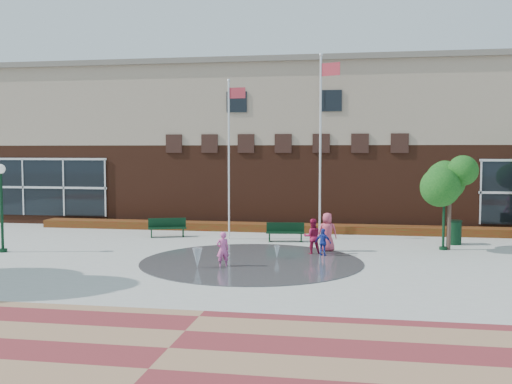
% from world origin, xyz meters
% --- Properties ---
extents(ground, '(120.00, 120.00, 0.00)m').
position_xyz_m(ground, '(0.00, 0.00, 0.00)').
color(ground, '#666056').
rests_on(ground, ground).
extents(plaza_concrete, '(46.00, 18.00, 0.01)m').
position_xyz_m(plaza_concrete, '(0.00, 4.00, 0.00)').
color(plaza_concrete, '#A8A8A0').
rests_on(plaza_concrete, ground).
extents(paver_band, '(46.00, 6.00, 0.01)m').
position_xyz_m(paver_band, '(0.00, -7.00, 0.00)').
color(paver_band, maroon).
rests_on(paver_band, ground).
extents(splash_pad, '(8.40, 8.40, 0.01)m').
position_xyz_m(splash_pad, '(0.00, 3.00, 0.00)').
color(splash_pad, '#383A3D').
rests_on(splash_pad, ground).
extents(library_building, '(44.40, 10.40, 9.20)m').
position_xyz_m(library_building, '(0.00, 17.48, 4.64)').
color(library_building, '#4B2417').
rests_on(library_building, ground).
extents(flower_bed, '(26.00, 1.20, 0.40)m').
position_xyz_m(flower_bed, '(0.00, 11.60, 0.00)').
color(flower_bed, maroon).
rests_on(flower_bed, ground).
extents(flagpole_left, '(0.89, 0.17, 7.56)m').
position_xyz_m(flagpole_left, '(-2.05, 8.60, 4.21)').
color(flagpole_left, white).
rests_on(flagpole_left, ground).
extents(flagpole_right, '(1.04, 0.49, 8.97)m').
position_xyz_m(flagpole_right, '(2.12, 10.66, 5.01)').
color(flagpole_right, white).
rests_on(flagpole_right, ground).
extents(lamp_left, '(0.39, 0.39, 3.66)m').
position_xyz_m(lamp_left, '(-10.56, 3.43, 2.27)').
color(lamp_left, black).
rests_on(lamp_left, ground).
extents(lamp_right, '(0.36, 0.36, 3.43)m').
position_xyz_m(lamp_right, '(7.52, 7.11, 2.13)').
color(lamp_right, black).
rests_on(lamp_right, ground).
extents(bench_left, '(1.89, 1.09, 0.92)m').
position_xyz_m(bench_left, '(-5.20, 8.75, 0.30)').
color(bench_left, black).
rests_on(bench_left, ground).
extents(bench_mid, '(1.80, 0.69, 0.88)m').
position_xyz_m(bench_mid, '(0.65, 8.24, 0.29)').
color(bench_mid, black).
rests_on(bench_mid, ground).
extents(trash_can, '(0.67, 0.67, 1.11)m').
position_xyz_m(trash_can, '(8.20, 8.71, 0.56)').
color(trash_can, black).
rests_on(trash_can, ground).
extents(tree_mid, '(2.51, 2.51, 4.24)m').
position_xyz_m(tree_mid, '(7.74, 7.15, 3.08)').
color(tree_mid, '#3F2D25').
rests_on(tree_mid, ground).
extents(water_jet_a, '(0.37, 0.37, 0.71)m').
position_xyz_m(water_jet_a, '(-1.68, 1.44, 0.00)').
color(water_jet_a, white).
rests_on(water_jet_a, ground).
extents(water_jet_b, '(0.22, 0.22, 0.49)m').
position_xyz_m(water_jet_b, '(0.86, 3.79, 0.00)').
color(water_jet_b, white).
rests_on(water_jet_b, ground).
extents(child_splash, '(0.56, 0.49, 1.30)m').
position_xyz_m(child_splash, '(-0.86, 1.92, 0.65)').
color(child_splash, '#E459A6').
rests_on(child_splash, ground).
extents(adult_red, '(0.83, 0.72, 1.46)m').
position_xyz_m(adult_red, '(2.13, 5.15, 0.73)').
color(adult_red, '#AA1842').
rests_on(adult_red, ground).
extents(adult_pink, '(0.85, 0.60, 1.64)m').
position_xyz_m(adult_pink, '(2.69, 5.87, 0.82)').
color(adult_pink, '#D14A62').
rests_on(adult_pink, ground).
extents(child_blue, '(0.71, 0.48, 1.12)m').
position_xyz_m(child_blue, '(2.59, 4.73, 0.56)').
color(child_blue, '#2439AB').
rests_on(child_blue, ground).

